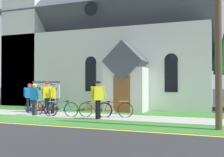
# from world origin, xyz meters

# --- Properties ---
(ground) EXTENTS (140.00, 140.00, 0.00)m
(ground) POSITION_xyz_m (0.00, 4.00, 0.00)
(ground) COLOR #2B2B2D
(sidewalk_slab) EXTENTS (32.00, 2.19, 0.01)m
(sidewalk_slab) POSITION_xyz_m (1.20, 1.79, 0.01)
(sidewalk_slab) COLOR #A8A59E
(sidewalk_slab) RESTS_ON ground
(grass_verge) EXTENTS (32.00, 2.25, 0.01)m
(grass_verge) POSITION_xyz_m (1.20, -0.43, 0.00)
(grass_verge) COLOR #38722D
(grass_verge) RESTS_ON ground
(church_lawn) EXTENTS (24.00, 2.59, 0.01)m
(church_lawn) POSITION_xyz_m (1.20, 4.17, 0.00)
(church_lawn) COLOR #38722D
(church_lawn) RESTS_ON ground
(curb_paint_stripe) EXTENTS (28.00, 0.16, 0.01)m
(curb_paint_stripe) POSITION_xyz_m (1.20, -1.71, 0.00)
(curb_paint_stripe) COLOR yellow
(curb_paint_stripe) RESTS_ON ground
(church_building) EXTENTS (15.49, 10.82, 13.30)m
(church_building) POSITION_xyz_m (0.74, 9.69, 4.93)
(church_building) COLOR white
(church_building) RESTS_ON ground
(church_sign) EXTENTS (2.02, 0.15, 1.80)m
(church_sign) POSITION_xyz_m (-1.10, 3.78, 1.20)
(church_sign) COLOR slate
(church_sign) RESTS_ON ground
(flower_bed) EXTENTS (1.90, 1.90, 0.34)m
(flower_bed) POSITION_xyz_m (-1.10, 3.54, 0.09)
(flower_bed) COLOR #382319
(flower_bed) RESTS_ON ground
(bicycle_black) EXTENTS (1.73, 0.45, 0.81)m
(bicycle_black) POSITION_xyz_m (-0.33, 1.99, 0.37)
(bicycle_black) COLOR black
(bicycle_black) RESTS_ON ground
(bicycle_yellow) EXTENTS (1.73, 0.13, 0.80)m
(bicycle_yellow) POSITION_xyz_m (3.30, 1.44, 0.38)
(bicycle_yellow) COLOR black
(bicycle_yellow) RESTS_ON ground
(bicycle_red) EXTENTS (1.68, 0.42, 0.78)m
(bicycle_red) POSITION_xyz_m (0.51, 1.29, 0.36)
(bicycle_red) COLOR black
(bicycle_red) RESTS_ON ground
(bicycle_orange) EXTENTS (1.67, 0.65, 0.82)m
(bicycle_orange) POSITION_xyz_m (4.29, 1.63, 0.39)
(bicycle_orange) COLOR black
(bicycle_orange) RESTS_ON ground
(bicycle_white) EXTENTS (1.77, 0.42, 0.82)m
(bicycle_white) POSITION_xyz_m (1.63, 1.06, 0.38)
(bicycle_white) COLOR black
(bicycle_white) RESTS_ON ground
(cyclist_in_orange_jersey) EXTENTS (0.54, 0.59, 1.74)m
(cyclist_in_orange_jersey) POSITION_xyz_m (0.30, 1.80, 1.03)
(cyclist_in_orange_jersey) COLOR #191E38
(cyclist_in_orange_jersey) RESTS_ON ground
(cyclist_in_white_jersey) EXTENTS (0.51, 0.66, 1.78)m
(cyclist_in_white_jersey) POSITION_xyz_m (3.77, 0.77, 1.06)
(cyclist_in_white_jersey) COLOR black
(cyclist_in_white_jersey) RESTS_ON ground
(cyclist_in_red_jersey) EXTENTS (0.62, 0.35, 1.64)m
(cyclist_in_red_jersey) POSITION_xyz_m (0.11, 0.95, 0.95)
(cyclist_in_red_jersey) COLOR #2D2D33
(cyclist_in_red_jersey) RESTS_ON ground
(cyclist_in_yellow_jersey) EXTENTS (0.62, 0.40, 1.66)m
(cyclist_in_yellow_jersey) POSITION_xyz_m (-1.18, 2.22, 0.97)
(cyclist_in_yellow_jersey) COLOR #191E38
(cyclist_in_yellow_jersey) RESTS_ON ground
(cyclist_in_blue_jersey) EXTENTS (0.33, 0.75, 1.68)m
(cyclist_in_blue_jersey) POSITION_xyz_m (0.52, 2.02, 0.99)
(cyclist_in_blue_jersey) COLOR black
(cyclist_in_blue_jersey) RESTS_ON ground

